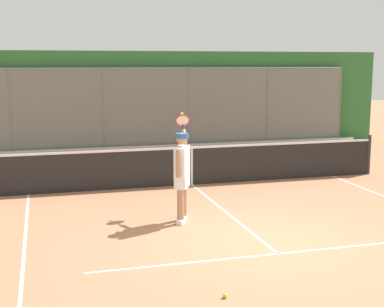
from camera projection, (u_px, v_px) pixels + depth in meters
name	position (u px, v px, depth m)	size (l,w,h in m)	color
ground_plane	(263.00, 242.00, 9.20)	(60.00, 60.00, 0.00)	#B27551
court_line_markings	(286.00, 260.00, 8.37)	(7.84, 9.39, 0.01)	white
fence_backdrop	(143.00, 100.00, 19.41)	(18.01, 1.37, 3.39)	slate
tennis_net	(192.00, 165.00, 13.46)	(10.08, 0.09, 1.07)	#2D2D2D
tennis_player	(182.00, 170.00, 10.25)	(0.60, 1.37, 2.00)	silver
tennis_ball_near_baseline	(225.00, 296.00, 7.02)	(0.07, 0.07, 0.07)	#CCDB33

